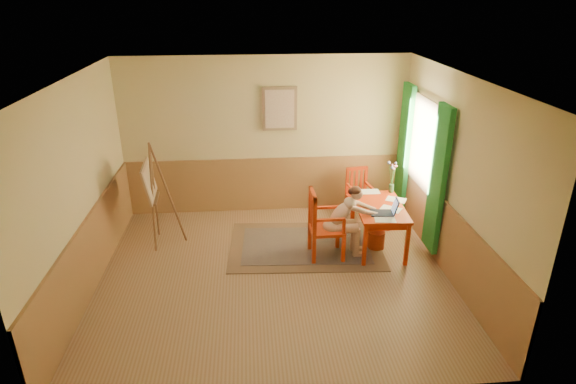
{
  "coord_description": "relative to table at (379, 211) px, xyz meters",
  "views": [
    {
      "loc": [
        -0.3,
        -5.83,
        3.79
      ],
      "look_at": [
        0.25,
        0.55,
        1.05
      ],
      "focal_mm": 29.63,
      "sensor_mm": 36.0,
      "label": 1
    }
  ],
  "objects": [
    {
      "name": "chair_left",
      "position": [
        -0.91,
        -0.21,
        -0.09
      ],
      "size": [
        0.51,
        0.49,
        1.08
      ],
      "color": "red",
      "rests_on": "room"
    },
    {
      "name": "rug",
      "position": [
        -1.13,
        0.12,
        -0.62
      ],
      "size": [
        2.49,
        1.74,
        0.02
      ],
      "color": "#8C7251",
      "rests_on": "room"
    },
    {
      "name": "papers",
      "position": [
        0.1,
        0.04,
        0.09
      ],
      "size": [
        0.71,
        1.26,
        0.0
      ],
      "color": "white",
      "rests_on": "table"
    },
    {
      "name": "table",
      "position": [
        0.0,
        0.0,
        0.0
      ],
      "size": [
        0.78,
        1.23,
        0.72
      ],
      "color": "red",
      "rests_on": "room"
    },
    {
      "name": "chair_back",
      "position": [
        -0.06,
        1.12,
        -0.18
      ],
      "size": [
        0.45,
        0.47,
        0.9
      ],
      "color": "red",
      "rests_on": "room"
    },
    {
      "name": "window",
      "position": [
        0.74,
        0.44,
        0.71
      ],
      "size": [
        0.12,
        2.01,
        2.2
      ],
      "color": "white",
      "rests_on": "room"
    },
    {
      "name": "wastebasket",
      "position": [
        -0.02,
        -0.03,
        -0.49
      ],
      "size": [
        0.33,
        0.33,
        0.29
      ],
      "primitive_type": "cylinder",
      "rotation": [
        0.0,
        0.0,
        0.25
      ],
      "color": "#B03B15",
      "rests_on": "room"
    },
    {
      "name": "laptop",
      "position": [
        0.01,
        -0.28,
        0.14
      ],
      "size": [
        0.42,
        0.28,
        0.24
      ],
      "color": "#1E2338",
      "rests_on": "table"
    },
    {
      "name": "wainscot",
      "position": [
        -1.68,
        0.14,
        -0.13
      ],
      "size": [
        5.0,
        4.5,
        1.0
      ],
      "color": "#B07B47",
      "rests_on": "room"
    },
    {
      "name": "room",
      "position": [
        -1.68,
        -0.66,
        0.77
      ],
      "size": [
        5.04,
        4.54,
        2.84
      ],
      "color": "#A6815B",
      "rests_on": "ground"
    },
    {
      "name": "easel",
      "position": [
        -3.5,
        0.45,
        0.37
      ],
      "size": [
        0.58,
        0.75,
        1.69
      ],
      "color": "brown",
      "rests_on": "room"
    },
    {
      "name": "figure",
      "position": [
        -0.57,
        -0.2,
        -0.0
      ],
      "size": [
        0.84,
        0.36,
        1.14
      ],
      "color": "beige",
      "rests_on": "room"
    },
    {
      "name": "vase",
      "position": [
        0.32,
        0.52,
        0.32
      ],
      "size": [
        0.17,
        0.25,
        0.51
      ],
      "color": "#3F724C",
      "rests_on": "table"
    },
    {
      "name": "wall_portrait",
      "position": [
        -1.43,
        1.54,
        1.27
      ],
      "size": [
        0.6,
        0.05,
        0.76
      ],
      "color": "#9A7957",
      "rests_on": "room"
    }
  ]
}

